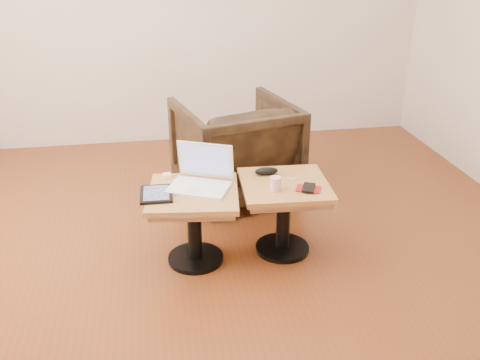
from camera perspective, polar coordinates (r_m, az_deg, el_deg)
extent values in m
cube|color=#643110|center=(3.29, -2.70, -8.99)|extent=(4.50, 4.50, 0.01)
cube|color=#C4AC97|center=(0.74, 18.66, -16.92)|extent=(4.50, 0.02, 2.70)
cylinder|color=black|center=(3.33, -4.74, -8.28)|extent=(0.34, 0.34, 0.03)
cylinder|color=black|center=(3.22, -4.87, -5.00)|extent=(0.08, 0.08, 0.41)
cube|color=#A67147|center=(3.13, -4.99, -2.05)|extent=(0.53, 0.53, 0.04)
cube|color=brown|center=(3.12, -5.02, -1.47)|extent=(0.58, 0.58, 0.03)
cylinder|color=black|center=(3.43, 4.52, -7.22)|extent=(0.34, 0.34, 0.03)
cylinder|color=black|center=(3.32, 4.65, -4.01)|extent=(0.08, 0.08, 0.41)
cube|color=#A67147|center=(3.24, 4.76, -1.12)|extent=(0.50, 0.50, 0.04)
cube|color=brown|center=(3.22, 4.78, -0.55)|extent=(0.55, 0.55, 0.03)
cube|color=white|center=(3.13, -4.42, -0.85)|extent=(0.41, 0.36, 0.02)
cube|color=silver|center=(3.15, -4.21, -0.40)|extent=(0.30, 0.22, 0.00)
cube|color=silver|center=(3.06, -4.84, -1.20)|extent=(0.11, 0.10, 0.00)
cube|color=white|center=(3.19, -3.70, 2.15)|extent=(0.33, 0.18, 0.23)
cube|color=brown|center=(3.19, -3.70, 2.15)|extent=(0.29, 0.15, 0.19)
cube|color=black|center=(3.08, -8.92, -1.50)|extent=(0.19, 0.23, 0.02)
cube|color=#191E38|center=(3.08, -8.93, -1.35)|extent=(0.15, 0.20, 0.00)
cube|color=white|center=(3.30, -7.79, 0.47)|extent=(0.05, 0.05, 0.03)
ellipsoid|color=black|center=(3.31, 2.84, 0.96)|extent=(0.15, 0.06, 0.05)
cylinder|color=pink|center=(3.10, 3.79, -0.41)|extent=(0.08, 0.08, 0.08)
sphere|color=white|center=(3.25, 5.73, 0.06)|extent=(0.01, 0.01, 0.01)
sphere|color=white|center=(3.26, 6.00, 0.19)|extent=(0.01, 0.01, 0.01)
sphere|color=white|center=(3.26, 5.40, 0.18)|extent=(0.01, 0.01, 0.01)
cylinder|color=white|center=(3.25, 5.73, -0.02)|extent=(0.07, 0.04, 0.00)
cube|color=#A70F12|center=(3.14, 7.34, -0.96)|extent=(0.17, 0.15, 0.01)
cube|color=black|center=(3.14, 7.35, -0.81)|extent=(0.11, 0.14, 0.01)
imported|color=black|center=(3.99, -0.51, 3.32)|extent=(0.96, 0.98, 0.74)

